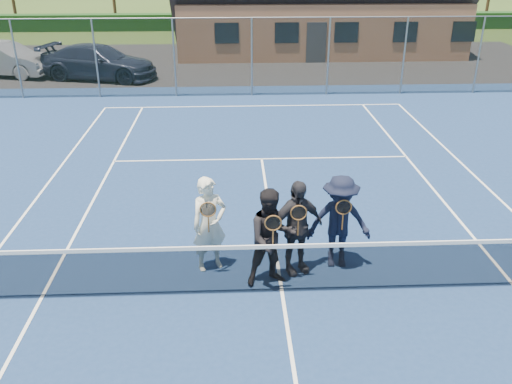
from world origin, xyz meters
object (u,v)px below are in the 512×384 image
car_b (4,59)px  player_b (272,238)px  car_c (99,62)px  tennis_net (282,266)px  player_a (209,224)px  player_d (339,222)px  player_c (296,227)px

car_b → player_b: bearing=-132.0°
car_c → player_b: 17.72m
tennis_net → player_a: (-1.25, 0.86, 0.38)m
car_b → player_b: size_ratio=2.53×
player_b → player_d: bearing=22.6°
car_c → player_b: (6.52, -16.47, 0.17)m
car_c → player_b: player_b is taller
car_c → player_a: player_a is taller
car_b → player_a: size_ratio=2.53×
tennis_net → player_d: size_ratio=6.49×
tennis_net → car_c: bearing=111.7°
player_a → player_d: size_ratio=1.00×
car_b → player_a: bearing=-133.8°
car_b → car_c: (4.43, -0.82, -0.00)m
car_b → player_c: 20.43m
car_b → tennis_net: car_b is taller
player_b → car_b: bearing=122.4°
player_b → player_a: bearing=153.5°
car_b → player_c: size_ratio=2.53×
car_c → player_c: size_ratio=2.87×
player_d → car_c: bearing=116.0°
car_c → player_c: player_c is taller
player_b → player_d: (1.27, 0.53, -0.00)m
tennis_net → player_b: size_ratio=6.49×
tennis_net → player_c: (0.30, 0.67, 0.38)m
car_c → player_c: bearing=-141.8°
car_b → car_c: bearing=-84.8°
player_c → player_b: bearing=-142.8°
player_b → player_c: same height
player_a → player_c: size_ratio=1.00×
car_c → player_d: (7.79, -15.94, 0.17)m
car_b → tennis_net: size_ratio=0.39×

